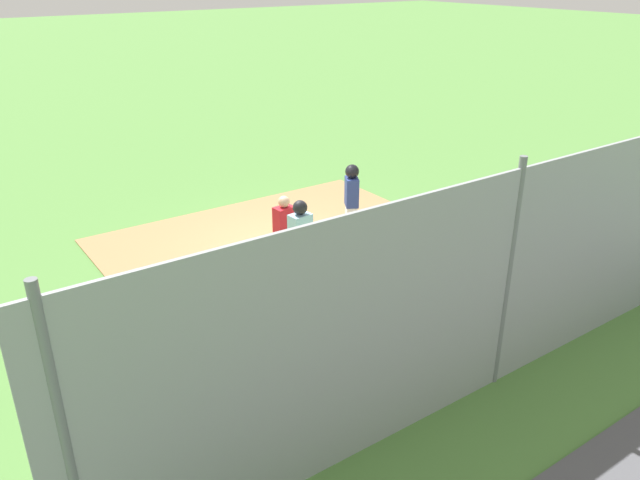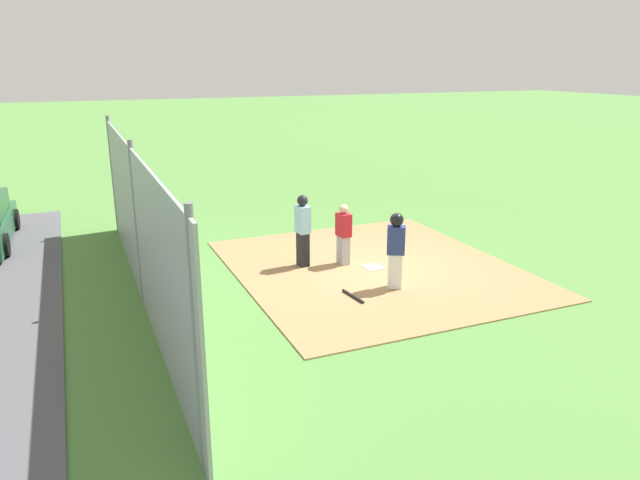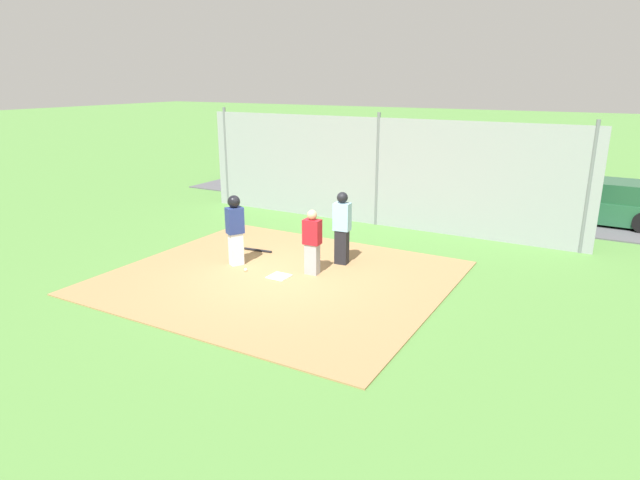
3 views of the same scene
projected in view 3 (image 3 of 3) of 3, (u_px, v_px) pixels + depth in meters
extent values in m
plane|color=#51843D|center=(279.00, 278.00, 12.11)|extent=(140.00, 140.00, 0.00)
cube|color=#9E774C|center=(279.00, 277.00, 12.11)|extent=(7.20, 6.40, 0.03)
cube|color=white|center=(279.00, 276.00, 12.10)|extent=(0.44, 0.44, 0.02)
cube|color=#9E9EA3|center=(312.00, 259.00, 12.20)|extent=(0.32, 0.24, 0.71)
cube|color=#B21923|center=(312.00, 232.00, 12.02)|extent=(0.40, 0.29, 0.56)
sphere|color=tan|center=(312.00, 215.00, 11.91)|extent=(0.22, 0.22, 0.22)
cube|color=black|center=(342.00, 247.00, 12.86)|extent=(0.32, 0.25, 0.83)
cube|color=#8CC1E0|center=(342.00, 217.00, 12.64)|extent=(0.40, 0.29, 0.66)
sphere|color=black|center=(342.00, 198.00, 12.51)|extent=(0.26, 0.26, 0.26)
cube|color=silver|center=(236.00, 249.00, 12.79)|extent=(0.34, 0.37, 0.78)
cube|color=navy|center=(235.00, 220.00, 12.59)|extent=(0.41, 0.46, 0.62)
sphere|color=tan|center=(234.00, 202.00, 12.47)|extent=(0.24, 0.24, 0.24)
sphere|color=black|center=(234.00, 202.00, 12.46)|extent=(0.29, 0.29, 0.29)
cylinder|color=black|center=(258.00, 250.00, 13.87)|extent=(0.79, 0.15, 0.06)
sphere|color=white|center=(246.00, 270.00, 12.45)|extent=(0.07, 0.07, 0.07)
cube|color=#93999E|center=(377.00, 172.00, 16.10)|extent=(12.00, 0.05, 3.20)
cylinder|color=slate|center=(589.00, 188.00, 13.39)|extent=(0.10, 0.10, 3.35)
cylinder|color=slate|center=(377.00, 170.00, 16.08)|extent=(0.10, 0.10, 3.35)
cylinder|color=slate|center=(226.00, 157.00, 18.76)|extent=(0.10, 0.10, 3.35)
cube|color=#515156|center=(421.00, 198.00, 20.02)|extent=(18.00, 5.20, 0.04)
cube|color=#235B38|center=(594.00, 208.00, 16.76)|extent=(4.25, 1.83, 0.64)
cube|color=#1E4E2F|center=(603.00, 189.00, 16.51)|extent=(2.36, 1.64, 0.56)
cylinder|color=black|center=(542.00, 211.00, 16.77)|extent=(0.61, 0.20, 0.60)
cylinder|color=black|center=(552.00, 201.00, 18.16)|extent=(0.61, 0.20, 0.60)
cube|color=#28428C|center=(284.00, 171.00, 23.40)|extent=(4.41, 2.31, 0.64)
cube|color=navy|center=(287.00, 157.00, 23.18)|extent=(2.52, 1.89, 0.56)
cylinder|color=black|center=(247.00, 174.00, 23.13)|extent=(0.62, 0.27, 0.60)
cylinder|color=black|center=(264.00, 168.00, 24.65)|extent=(0.62, 0.27, 0.60)
cylinder|color=black|center=(306.00, 178.00, 22.20)|extent=(0.62, 0.27, 0.60)
cylinder|color=black|center=(320.00, 172.00, 23.72)|extent=(0.62, 0.27, 0.60)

